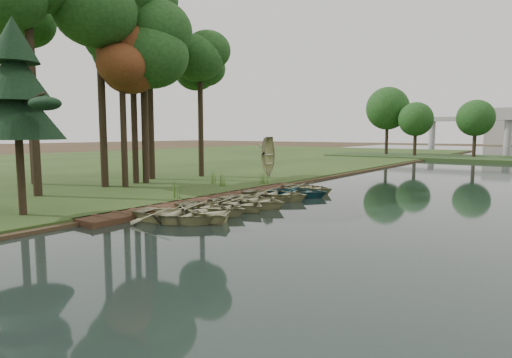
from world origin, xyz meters
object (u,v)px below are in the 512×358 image
Objects in this scene: rowboat_2 at (212,206)px; pine_tree at (16,91)px; boardwalk at (214,200)px; rowboat_1 at (206,209)px; stored_rowboat at (269,173)px; rowboat_0 at (175,213)px.

pine_tree is (-5.56, -5.95, 5.14)m from rowboat_2.
rowboat_2 is (2.34, -2.81, 0.29)m from boardwalk.
rowboat_2 is at bearing 51.97° from rowboat_1.
rowboat_2 is 9.63m from pine_tree.
stored_rowboat is at bearing 18.51° from rowboat_2.
pine_tree is at bearing 110.78° from rowboat_0.
rowboat_2 is at bearing -50.19° from boardwalk.
rowboat_1 is 9.39m from pine_tree.
stored_rowboat is at bearing 108.35° from boardwalk.
pine_tree is at bearing 179.16° from stored_rowboat.
stored_rowboat reaches higher than rowboat_0.
rowboat_2 reaches higher than boardwalk.
rowboat_1 is 15.33m from stored_rowboat.
boardwalk is at bearing 60.85° from rowboat_1.
stored_rowboat is 0.39× the size of pine_tree.
rowboat_2 is (-0.02, 2.30, -0.01)m from rowboat_0.
boardwalk is 10.80m from pine_tree.
rowboat_1 is at bearing -52.80° from boardwalk.
stored_rowboat is (-5.74, 13.05, 0.19)m from rowboat_2.
stored_rowboat is at bearing 90.52° from pine_tree.
boardwalk is 10.80m from stored_rowboat.
rowboat_0 is 1.02× the size of rowboat_2.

